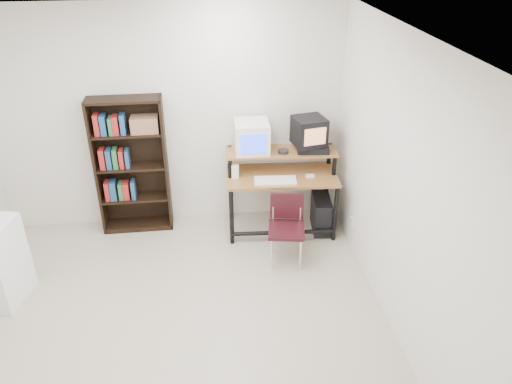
{
  "coord_description": "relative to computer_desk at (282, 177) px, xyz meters",
  "views": [
    {
      "loc": [
        0.35,
        -3.46,
        3.34
      ],
      "look_at": [
        0.89,
        1.1,
        0.79
      ],
      "focal_mm": 35.0,
      "sensor_mm": 36.0,
      "label": 1
    }
  ],
  "objects": [
    {
      "name": "back_wall",
      "position": [
        -1.25,
        0.4,
        0.6
      ],
      "size": [
        4.0,
        0.01,
        2.6
      ],
      "primitive_type": "cube",
      "color": "silver",
      "rests_on": "floor"
    },
    {
      "name": "vcr",
      "position": [
        0.36,
        0.06,
        0.31
      ],
      "size": [
        0.39,
        0.3,
        0.08
      ],
      "primitive_type": "cube",
      "rotation": [
        0.0,
        0.0,
        -0.12
      ],
      "color": "black",
      "rests_on": "computer_desk"
    },
    {
      "name": "pc_tower",
      "position": [
        0.48,
        -0.08,
        -0.49
      ],
      "size": [
        0.24,
        0.47,
        0.42
      ],
      "primitive_type": "cube",
      "rotation": [
        0.0,
        0.0,
        -0.1
      ],
      "color": "black",
      "rests_on": "floor"
    },
    {
      "name": "right_wall",
      "position": [
        0.75,
        -1.6,
        0.6
      ],
      "size": [
        0.01,
        4.0,
        2.6
      ],
      "primitive_type": "cube",
      "color": "silver",
      "rests_on": "floor"
    },
    {
      "name": "bookshelf",
      "position": [
        -1.71,
        0.25,
        0.15
      ],
      "size": [
        0.82,
        0.28,
        1.63
      ],
      "rotation": [
        0.0,
        0.0,
        0.01
      ],
      "color": "black",
      "rests_on": "floor"
    },
    {
      "name": "mouse",
      "position": [
        0.31,
        -0.12,
        0.05
      ],
      "size": [
        0.11,
        0.07,
        0.03
      ],
      "primitive_type": "cube",
      "rotation": [
        0.0,
        0.0,
        0.11
      ],
      "color": "white",
      "rests_on": "mousepad"
    },
    {
      "name": "cd_spindle",
      "position": [
        0.02,
        0.03,
        0.3
      ],
      "size": [
        0.13,
        0.13,
        0.05
      ],
      "primitive_type": "cylinder",
      "rotation": [
        0.0,
        0.0,
        -0.09
      ],
      "color": "#26262B",
      "rests_on": "computer_desk"
    },
    {
      "name": "mousepad",
      "position": [
        0.31,
        -0.13,
        0.03
      ],
      "size": [
        0.22,
        0.18,
        0.01
      ],
      "primitive_type": "cube",
      "rotation": [
        0.0,
        0.0,
        -0.01
      ],
      "color": "black",
      "rests_on": "computer_desk"
    },
    {
      "name": "desk_speaker",
      "position": [
        -0.54,
        -0.03,
        0.11
      ],
      "size": [
        0.08,
        0.08,
        0.17
      ],
      "primitive_type": "cube",
      "rotation": [
        0.0,
        0.0,
        -0.06
      ],
      "color": "white",
      "rests_on": "computer_desk"
    },
    {
      "name": "wall_outlet",
      "position": [
        0.74,
        -0.45,
        -0.4
      ],
      "size": [
        0.02,
        0.08,
        0.12
      ],
      "primitive_type": "cube",
      "color": "beige",
      "rests_on": "right_wall"
    },
    {
      "name": "keyboard",
      "position": [
        -0.1,
        -0.18,
        0.04
      ],
      "size": [
        0.48,
        0.25,
        0.03
      ],
      "primitive_type": "cube",
      "rotation": [
        0.0,
        0.0,
        -0.08
      ],
      "color": "white",
      "rests_on": "computer_desk"
    },
    {
      "name": "crt_monitor",
      "position": [
        -0.33,
        0.13,
        0.46
      ],
      "size": [
        0.39,
        0.4,
        0.36
      ],
      "rotation": [
        0.0,
        0.0,
        -0.01
      ],
      "color": "white",
      "rests_on": "computer_desk"
    },
    {
      "name": "crt_tv",
      "position": [
        0.32,
        0.09,
        0.51
      ],
      "size": [
        0.4,
        0.39,
        0.32
      ],
      "rotation": [
        0.0,
        0.0,
        0.2
      ],
      "color": "black",
      "rests_on": "vcr"
    },
    {
      "name": "ceiling",
      "position": [
        -1.25,
        -1.6,
        1.9
      ],
      "size": [
        4.0,
        4.0,
        0.01
      ],
      "primitive_type": "cube",
      "color": "white",
      "rests_on": "back_wall"
    },
    {
      "name": "computer_desk",
      "position": [
        0.0,
        0.0,
        0.0
      ],
      "size": [
        1.3,
        0.71,
        0.98
      ],
      "rotation": [
        0.0,
        0.0,
        -0.06
      ],
      "color": "#996432",
      "rests_on": "floor"
    },
    {
      "name": "floor",
      "position": [
        -1.25,
        -1.6,
        -0.7
      ],
      "size": [
        4.0,
        4.0,
        0.01
      ],
      "primitive_type": "cube",
      "color": "#C1B5A0",
      "rests_on": "ground"
    },
    {
      "name": "school_chair",
      "position": [
        -0.04,
        -0.62,
        -0.23
      ],
      "size": [
        0.44,
        0.44,
        0.76
      ],
      "rotation": [
        0.0,
        0.0,
        -0.17
      ],
      "color": "black",
      "rests_on": "floor"
    }
  ]
}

